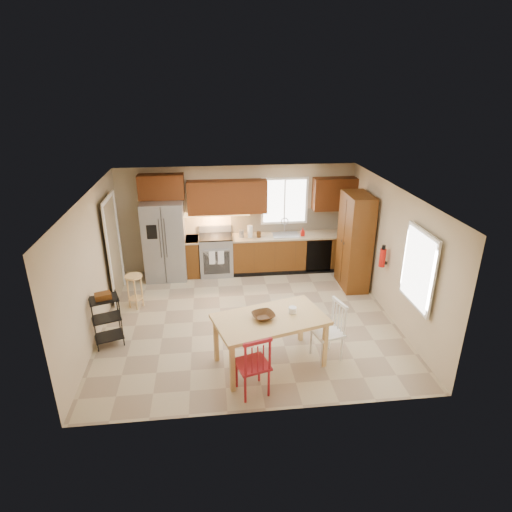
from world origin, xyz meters
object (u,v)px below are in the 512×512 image
object	(u,v)px
fire_extinguisher	(382,258)
table_bowl	(263,318)
refrigerator	(165,240)
dining_table	(270,341)
pantry	(355,242)
chair_red	(252,363)
soap_bottle	(303,232)
bar_stool	(135,291)
range_stove	(216,255)
chair_white	(327,331)
utility_cart	(107,321)
table_jar	(292,311)

from	to	relation	value
fire_extinguisher	table_bowl	size ratio (longest dim) A/B	1.04
refrigerator	dining_table	size ratio (longest dim) A/B	1.06
refrigerator	fire_extinguisher	size ratio (longest dim) A/B	5.06
pantry	chair_red	xyz separation A→B (m)	(-2.57, -3.26, -0.55)
soap_bottle	fire_extinguisher	xyz separation A→B (m)	(1.15, -1.95, 0.10)
soap_bottle	pantry	world-z (taller)	pantry
fire_extinguisher	dining_table	world-z (taller)	fire_extinguisher
bar_stool	range_stove	bearing A→B (deg)	43.59
chair_red	table_bowl	world-z (taller)	chair_red
pantry	chair_red	bearing A→B (deg)	-128.26
fire_extinguisher	chair_white	size ratio (longest dim) A/B	0.36
chair_red	utility_cart	bearing A→B (deg)	131.66
range_stove	soap_bottle	bearing A→B (deg)	-2.40
fire_extinguisher	bar_stool	world-z (taller)	fire_extinguisher
dining_table	chair_red	distance (m)	0.74
fire_extinguisher	table_bowl	bearing A→B (deg)	-148.31
table_bowl	soap_bottle	bearing A→B (deg)	68.54
fire_extinguisher	table_bowl	world-z (taller)	fire_extinguisher
chair_white	bar_stool	bearing A→B (deg)	42.43
refrigerator	table_jar	world-z (taller)	refrigerator
soap_bottle	bar_stool	bearing A→B (deg)	-159.76
pantry	fire_extinguisher	xyz separation A→B (m)	(0.20, -1.05, 0.05)
refrigerator	table_jar	size ratio (longest dim) A/B	11.32
pantry	chair_red	size ratio (longest dim) A/B	2.08
range_stove	chair_white	world-z (taller)	chair_white
soap_bottle	chair_white	world-z (taller)	soap_bottle
pantry	bar_stool	bearing A→B (deg)	-174.30
chair_red	chair_white	xyz separation A→B (m)	(1.30, 0.70, 0.00)
refrigerator	range_stove	world-z (taller)	refrigerator
range_stove	refrigerator	bearing A→B (deg)	-177.01
refrigerator	fire_extinguisher	world-z (taller)	refrigerator
fire_extinguisher	utility_cart	distance (m)	5.22
chair_red	fire_extinguisher	bearing A→B (deg)	22.87
range_stove	fire_extinguisher	distance (m)	3.83
dining_table	chair_white	bearing A→B (deg)	-12.70
soap_bottle	pantry	bearing A→B (deg)	-43.45
chair_white	table_bowl	xyz separation A→B (m)	(-1.06, -0.05, 0.34)
utility_cart	soap_bottle	bearing A→B (deg)	14.61
chair_white	table_jar	distance (m)	0.69
chair_white	table_jar	xyz separation A→B (m)	(-0.57, 0.06, 0.38)
chair_red	utility_cart	distance (m)	2.80
chair_white	utility_cart	world-z (taller)	chair_white
range_stove	dining_table	size ratio (longest dim) A/B	0.54
table_bowl	utility_cart	distance (m)	2.76
pantry	utility_cart	size ratio (longest dim) A/B	2.23
chair_red	refrigerator	bearing A→B (deg)	94.68
table_jar	utility_cart	size ratio (longest dim) A/B	0.17
soap_bottle	utility_cart	world-z (taller)	soap_bottle
pantry	table_jar	size ratio (longest dim) A/B	13.06
bar_stool	utility_cart	world-z (taller)	utility_cart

